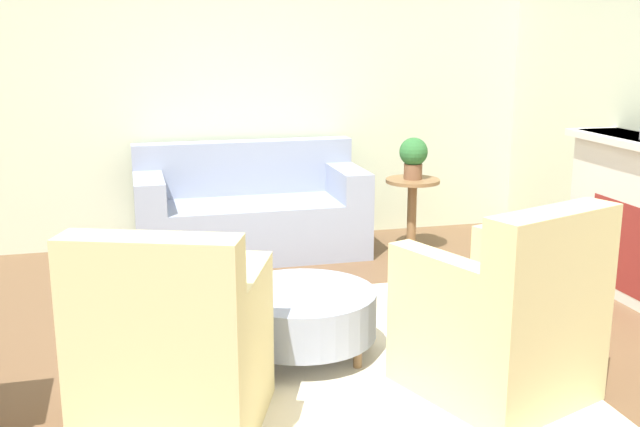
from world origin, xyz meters
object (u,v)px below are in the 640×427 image
at_px(couch, 250,214).
at_px(armchair_left, 174,357).
at_px(ottoman_table, 302,313).
at_px(side_table, 412,203).
at_px(potted_plant_on_side_table, 413,155).
at_px(armchair_right, 504,323).

relative_size(couch, armchair_left, 1.80).
relative_size(armchair_left, ottoman_table, 1.22).
xyz_separation_m(ottoman_table, side_table, (1.41, 1.88, 0.16)).
height_order(ottoman_table, potted_plant_on_side_table, potted_plant_on_side_table).
bearing_deg(armchair_right, side_table, 78.89).
bearing_deg(armchair_left, potted_plant_on_side_table, 50.22).
height_order(armchair_left, armchair_right, same).
bearing_deg(armchair_left, couch, 74.20).
xyz_separation_m(armchair_left, side_table, (2.18, 2.62, 0.03)).
distance_m(couch, armchair_left, 3.02).
relative_size(armchair_right, side_table, 1.66).
bearing_deg(side_table, armchair_right, -101.11).
relative_size(couch, ottoman_table, 2.20).
xyz_separation_m(armchair_left, ottoman_table, (0.77, 0.74, -0.13)).
height_order(side_table, potted_plant_on_side_table, potted_plant_on_side_table).
bearing_deg(ottoman_table, side_table, 53.18).
bearing_deg(potted_plant_on_side_table, armchair_left, -129.78).
xyz_separation_m(ottoman_table, potted_plant_on_side_table, (1.41, 1.88, 0.58)).
relative_size(armchair_left, side_table, 1.66).
bearing_deg(side_table, potted_plant_on_side_table, 0.00).
distance_m(ottoman_table, side_table, 2.36).
xyz_separation_m(couch, ottoman_table, (-0.05, -2.17, -0.09)).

